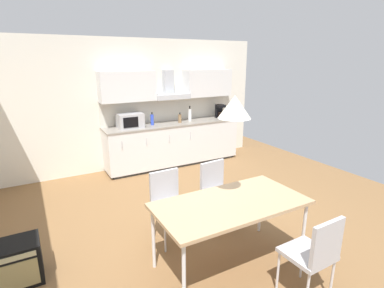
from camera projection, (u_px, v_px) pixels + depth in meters
ground_plane at (199, 231)px, 3.96m from camera, size 7.38×8.49×0.02m
wall_back at (127, 105)px, 6.03m from camera, size 5.90×0.10×2.59m
kitchen_counter at (174, 144)px, 6.36m from camera, size 2.89×0.62×0.90m
backsplash_tile at (167, 110)px, 6.42m from camera, size 2.87×0.02×0.47m
upper_wall_cabinets at (170, 85)px, 6.14m from camera, size 2.87×0.40×0.57m
microwave at (130, 121)px, 5.77m from camera, size 0.48×0.35×0.28m
coffee_maker at (220, 111)px, 6.77m from camera, size 0.18×0.19×0.30m
bottle_blue at (152, 120)px, 6.02m from camera, size 0.06×0.06×0.26m
bottle_white at (190, 115)px, 6.43m from camera, size 0.07×0.07×0.32m
bottle_brown at (180, 118)px, 6.25m from camera, size 0.07×0.07×0.21m
dining_table at (231, 206)px, 3.12m from camera, size 1.60×0.82×0.75m
chair_far_right at (216, 187)px, 4.00m from camera, size 0.44×0.44×0.87m
chair_near_right at (315, 251)px, 2.67m from camera, size 0.41×0.41×0.87m
chair_far_left at (168, 199)px, 3.67m from camera, size 0.41×0.41×0.87m
guitar_amp at (13, 264)px, 2.98m from camera, size 0.52×0.37×0.44m
pendant_lamp at (235, 107)px, 2.84m from camera, size 0.32×0.32×0.22m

